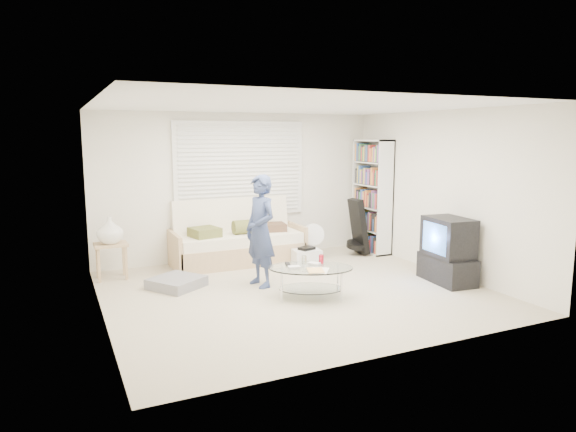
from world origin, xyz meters
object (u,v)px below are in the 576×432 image
futon_sofa (237,242)px  coffee_table (311,273)px  tv_unit (448,251)px  bookshelf (372,196)px

futon_sofa → coffee_table: (0.25, -2.19, -0.02)m
tv_unit → coffee_table: size_ratio=0.73×
futon_sofa → tv_unit: bearing=-44.9°
bookshelf → tv_unit: size_ratio=2.15×
futon_sofa → coffee_table: size_ratio=1.68×
futon_sofa → bookshelf: 2.61m
futon_sofa → tv_unit: size_ratio=2.30×
bookshelf → tv_unit: 2.23m
bookshelf → tv_unit: bookshelf is taller
coffee_table → tv_unit: bearing=-5.2°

